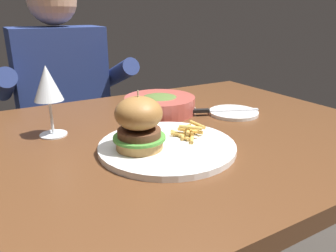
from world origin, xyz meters
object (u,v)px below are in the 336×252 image
object	(u,v)px
burger_sandwich	(139,123)
wine_glass	(47,86)
butter_dish	(179,110)
main_plate	(167,146)
table_knife	(218,111)
diner_person	(66,125)
bread_plate	(234,113)
soup_bowl	(160,104)

from	to	relation	value
burger_sandwich	wine_glass	xyz separation A→B (m)	(-0.14, 0.22, 0.06)
butter_dish	main_plate	bearing A→B (deg)	-127.69
table_knife	diner_person	bearing A→B (deg)	115.65
bread_plate	soup_bowl	world-z (taller)	soup_bowl
bread_plate	wine_glass	bearing A→B (deg)	169.72
bread_plate	diner_person	xyz separation A→B (m)	(-0.36, 0.67, -0.18)
main_plate	diner_person	world-z (taller)	diner_person
soup_bowl	bread_plate	bearing A→B (deg)	-34.64
wine_glass	burger_sandwich	bearing A→B (deg)	-56.91
soup_bowl	butter_dish	bearing A→B (deg)	-38.72
burger_sandwich	soup_bowl	size ratio (longest dim) A/B	0.60
table_knife	butter_dish	xyz separation A→B (m)	(-0.09, 0.07, -0.00)
main_plate	table_knife	size ratio (longest dim) A/B	1.53
butter_dish	diner_person	bearing A→B (deg)	110.72
burger_sandwich	table_knife	size ratio (longest dim) A/B	0.64
main_plate	bread_plate	world-z (taller)	main_plate
main_plate	diner_person	bearing A→B (deg)	93.44
table_knife	soup_bowl	size ratio (longest dim) A/B	0.94
burger_sandwich	bread_plate	size ratio (longest dim) A/B	0.87
table_knife	diner_person	distance (m)	0.75
bread_plate	table_knife	bearing A→B (deg)	157.28
main_plate	burger_sandwich	bearing A→B (deg)	171.73
main_plate	wine_glass	xyz separation A→B (m)	(-0.20, 0.22, 0.12)
main_plate	bread_plate	bearing A→B (deg)	22.68
wine_glass	bread_plate	distance (m)	0.54
main_plate	butter_dish	world-z (taller)	butter_dish
burger_sandwich	table_knife	world-z (taller)	burger_sandwich
burger_sandwich	table_knife	bearing A→B (deg)	23.06
burger_sandwich	diner_person	world-z (taller)	diner_person
bread_plate	soup_bowl	xyz separation A→B (m)	(-0.19, 0.13, 0.02)
wine_glass	soup_bowl	xyz separation A→B (m)	(0.33, 0.04, -0.10)
wine_glass	diner_person	xyz separation A→B (m)	(0.16, 0.58, -0.31)
table_knife	butter_dish	bearing A→B (deg)	142.39
table_knife	bread_plate	bearing A→B (deg)	-22.72
main_plate	diner_person	xyz separation A→B (m)	(-0.05, 0.81, -0.18)
main_plate	burger_sandwich	xyz separation A→B (m)	(-0.06, 0.01, 0.07)
wine_glass	table_knife	distance (m)	0.49
burger_sandwich	wine_glass	distance (m)	0.26
burger_sandwich	wine_glass	world-z (taller)	wine_glass
butter_dish	soup_bowl	world-z (taller)	soup_bowl
wine_glass	butter_dish	distance (m)	0.39
soup_bowl	table_knife	bearing A→B (deg)	-37.98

